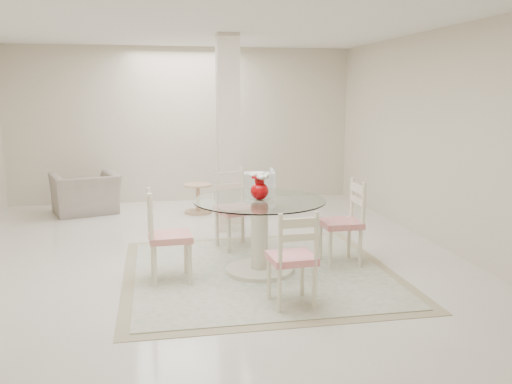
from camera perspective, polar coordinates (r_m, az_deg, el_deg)
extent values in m
plane|color=white|center=(6.47, -5.68, -6.86)|extent=(7.00, 7.00, 0.00)
cube|color=beige|center=(9.68, -7.69, 6.99)|extent=(6.00, 0.02, 2.70)
cube|color=beige|center=(2.76, 0.31, -1.37)|extent=(6.00, 0.02, 2.70)
cube|color=beige|center=(7.11, 19.06, 5.30)|extent=(0.02, 7.00, 2.70)
cube|color=white|center=(6.23, -6.15, 17.61)|extent=(6.00, 7.00, 0.02)
cube|color=beige|center=(7.54, -2.95, 6.12)|extent=(0.30, 0.30, 2.70)
cube|color=tan|center=(5.91, 0.36, -8.45)|extent=(2.88, 2.88, 0.01)
cube|color=beige|center=(5.91, 0.36, -8.38)|extent=(2.63, 2.63, 0.01)
cylinder|color=beige|center=(5.90, 0.36, -8.23)|extent=(0.73, 0.73, 0.05)
cylinder|color=beige|center=(5.79, 0.37, -4.56)|extent=(0.18, 0.18, 0.75)
cylinder|color=beige|center=(5.71, 0.37, -1.08)|extent=(0.30, 0.30, 0.03)
cylinder|color=white|center=(5.70, 0.37, -0.87)|extent=(1.40, 1.40, 0.01)
ellipsoid|color=#A50508|center=(5.68, 0.37, 0.10)|extent=(0.19, 0.19, 0.18)
cylinder|color=#A50508|center=(5.66, 0.38, 1.23)|extent=(0.10, 0.10, 0.05)
cylinder|color=#A50508|center=(5.66, 0.38, 1.60)|extent=(0.17, 0.17, 0.02)
ellipsoid|color=silver|center=(5.65, 0.38, 1.87)|extent=(0.11, 0.11, 0.05)
ellipsoid|color=silver|center=(5.69, 0.92, 1.76)|extent=(0.11, 0.11, 0.05)
ellipsoid|color=silver|center=(5.68, -0.22, 1.80)|extent=(0.11, 0.11, 0.05)
ellipsoid|color=silver|center=(5.60, 0.60, 1.57)|extent=(0.11, 0.11, 0.05)
cylinder|color=beige|center=(6.29, 6.79, -5.27)|extent=(0.04, 0.04, 0.44)
cylinder|color=beige|center=(5.97, 7.81, -6.14)|extent=(0.04, 0.04, 0.44)
cylinder|color=beige|center=(6.40, 9.76, -5.07)|extent=(0.04, 0.04, 0.44)
cylinder|color=beige|center=(6.09, 10.91, -5.91)|extent=(0.04, 0.04, 0.44)
cube|color=#B51413|center=(6.12, 8.89, -3.30)|extent=(0.43, 0.43, 0.07)
cube|color=beige|center=(6.12, 10.66, -0.26)|extent=(0.04, 0.39, 0.52)
cylinder|color=beige|center=(6.49, -2.86, -4.65)|extent=(0.04, 0.04, 0.46)
cylinder|color=beige|center=(6.64, -0.03, -4.28)|extent=(0.04, 0.04, 0.46)
cylinder|color=beige|center=(6.80, -4.13, -3.94)|extent=(0.04, 0.04, 0.46)
cylinder|color=beige|center=(6.95, -1.40, -3.61)|extent=(0.04, 0.04, 0.46)
cube|color=red|center=(6.66, -2.12, -1.91)|extent=(0.55, 0.55, 0.07)
cube|color=beige|center=(6.77, -2.86, 1.18)|extent=(0.39, 0.16, 0.54)
cylinder|color=#F7ECCB|center=(5.49, -6.97, -7.62)|extent=(0.04, 0.04, 0.44)
cylinder|color=#F7ECCB|center=(5.82, -7.38, -6.59)|extent=(0.04, 0.04, 0.44)
cylinder|color=#F7ECCB|center=(5.46, -10.61, -7.82)|extent=(0.04, 0.04, 0.44)
cylinder|color=#F7ECCB|center=(5.79, -10.81, -6.76)|extent=(0.04, 0.04, 0.44)
cube|color=red|center=(5.57, -9.02, -4.69)|extent=(0.44, 0.44, 0.07)
cube|color=#F7ECCB|center=(5.48, -11.11, -1.53)|extent=(0.06, 0.39, 0.52)
cylinder|color=#F7F0CB|center=(5.19, 4.89, -8.81)|extent=(0.04, 0.04, 0.42)
cylinder|color=#F7F0CB|center=(5.10, 1.39, -9.14)|extent=(0.04, 0.04, 0.42)
cylinder|color=#F7F0CB|center=(4.90, 6.17, -10.00)|extent=(0.04, 0.04, 0.42)
cylinder|color=#F7F0CB|center=(4.80, 2.47, -10.39)|extent=(0.04, 0.04, 0.42)
cube|color=red|center=(4.92, 3.76, -6.94)|extent=(0.42, 0.42, 0.06)
cube|color=#F7F0CB|center=(4.67, 4.50, -4.03)|extent=(0.36, 0.06, 0.49)
imported|color=gray|center=(9.09, -17.52, -0.16)|extent=(1.21, 1.12, 0.64)
imported|color=silver|center=(8.94, -0.42, 0.28)|extent=(0.83, 0.85, 0.68)
cylinder|color=tan|center=(8.80, -6.11, -2.08)|extent=(0.43, 0.43, 0.04)
cylinder|color=tan|center=(8.76, -6.14, -0.69)|extent=(0.06, 0.06, 0.42)
cylinder|color=tan|center=(8.72, -6.16, 0.73)|extent=(0.45, 0.45, 0.03)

